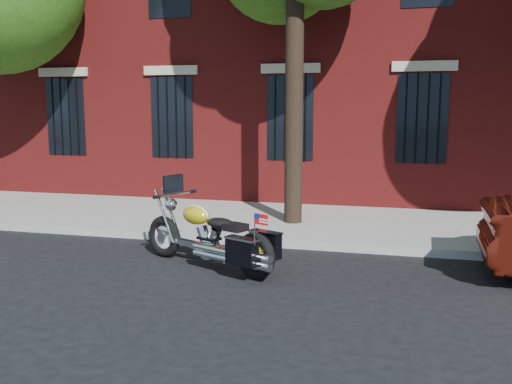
# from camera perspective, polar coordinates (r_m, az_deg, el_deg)

# --- Properties ---
(ground) EXTENTS (120.00, 120.00, 0.00)m
(ground) POSITION_cam_1_polar(r_m,az_deg,el_deg) (9.03, -2.97, -7.36)
(ground) COLOR black
(ground) RESTS_ON ground
(curb) EXTENTS (40.00, 0.16, 0.15)m
(curb) POSITION_cam_1_polar(r_m,az_deg,el_deg) (10.30, -0.65, -4.92)
(curb) COLOR gray
(curb) RESTS_ON ground
(sidewalk) EXTENTS (40.00, 3.60, 0.15)m
(sidewalk) POSITION_cam_1_polar(r_m,az_deg,el_deg) (12.08, 1.70, -2.90)
(sidewalk) COLOR gray
(sidewalk) RESTS_ON ground
(motorcycle) EXTENTS (2.46, 1.54, 1.39)m
(motorcycle) POSITION_cam_1_polar(r_m,az_deg,el_deg) (8.75, -4.32, -4.73)
(motorcycle) COLOR black
(motorcycle) RESTS_ON ground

